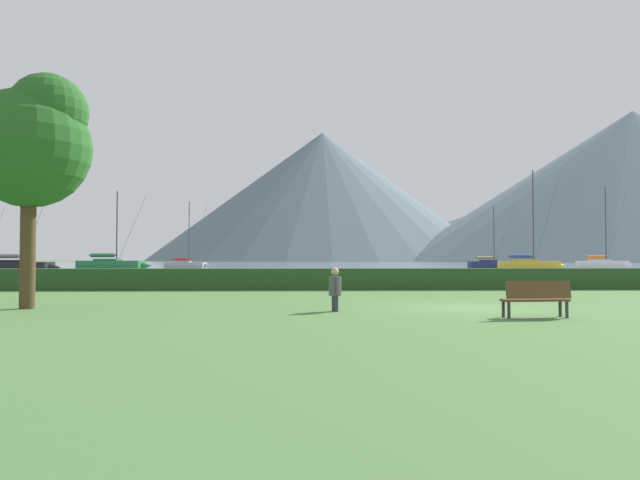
% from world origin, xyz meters
% --- Properties ---
extents(ground_plane, '(1000.00, 1000.00, 0.00)m').
position_xyz_m(ground_plane, '(0.00, 0.00, 0.00)').
color(ground_plane, '#477038').
extents(harbor_water, '(320.00, 246.00, 0.00)m').
position_xyz_m(harbor_water, '(0.00, 137.00, 0.00)').
color(harbor_water, gray).
rests_on(harbor_water, ground_plane).
extents(hedge_line, '(80.00, 1.20, 1.03)m').
position_xyz_m(hedge_line, '(0.00, 11.00, 0.52)').
color(hedge_line, '#284C23').
rests_on(hedge_line, ground_plane).
extents(sailboat_slip_0, '(9.35, 3.55, 9.98)m').
position_xyz_m(sailboat_slip_0, '(-28.46, 57.78, 0.75)').
color(sailboat_slip_0, '#236B38').
rests_on(sailboat_slip_0, harbor_water).
extents(sailboat_slip_1, '(7.13, 3.04, 10.18)m').
position_xyz_m(sailboat_slip_1, '(-22.11, 73.44, 0.60)').
color(sailboat_slip_1, '#9E9EA3').
rests_on(sailboat_slip_1, harbor_water).
extents(sailboat_slip_2, '(8.57, 2.75, 11.15)m').
position_xyz_m(sailboat_slip_2, '(-34.88, 46.00, 0.71)').
color(sailboat_slip_2, black).
rests_on(sailboat_slip_2, harbor_water).
extents(sailboat_slip_3, '(8.60, 2.78, 13.03)m').
position_xyz_m(sailboat_slip_3, '(24.77, 58.08, 0.73)').
color(sailboat_slip_3, gold).
rests_on(sailboat_slip_3, harbor_water).
extents(sailboat_slip_4, '(8.47, 2.52, 12.75)m').
position_xyz_m(sailboat_slip_4, '(42.33, 73.21, 0.72)').
color(sailboat_slip_4, white).
rests_on(sailboat_slip_4, harbor_water).
extents(sailboat_slip_5, '(7.96, 2.50, 9.97)m').
position_xyz_m(sailboat_slip_5, '(25.84, 76.64, 0.66)').
color(sailboat_slip_5, navy).
rests_on(sailboat_slip_5, harbor_water).
extents(park_bench_near_path, '(1.74, 0.61, 0.95)m').
position_xyz_m(park_bench_near_path, '(0.73, -3.18, 0.53)').
color(park_bench_near_path, brown).
rests_on(park_bench_near_path, ground_plane).
extents(person_seated_viewer, '(0.36, 0.56, 1.25)m').
position_xyz_m(person_seated_viewer, '(-4.27, -1.10, 0.69)').
color(person_seated_viewer, '#2D3347').
rests_on(person_seated_viewer, ground_plane).
extents(park_tree, '(3.64, 3.64, 7.16)m').
position_xyz_m(park_tree, '(-13.39, 0.22, 5.08)').
color(park_tree, '#4C3823').
rests_on(park_tree, ground_plane).
extents(distant_hill_west_ridge, '(255.77, 255.77, 80.46)m').
position_xyz_m(distant_hill_west_ridge, '(173.85, 292.15, 40.23)').
color(distant_hill_west_ridge, slate).
rests_on(distant_hill_west_ridge, ground_plane).
extents(distant_hill_central_peak, '(210.44, 210.44, 37.66)m').
position_xyz_m(distant_hill_central_peak, '(126.32, 351.40, 18.83)').
color(distant_hill_central_peak, '#425666').
rests_on(distant_hill_central_peak, ground_plane).
extents(distant_hill_east_ridge, '(222.08, 222.08, 83.14)m').
position_xyz_m(distant_hill_east_ridge, '(11.24, 367.28, 41.57)').
color(distant_hill_east_ridge, slate).
rests_on(distant_hill_east_ridge, ground_plane).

